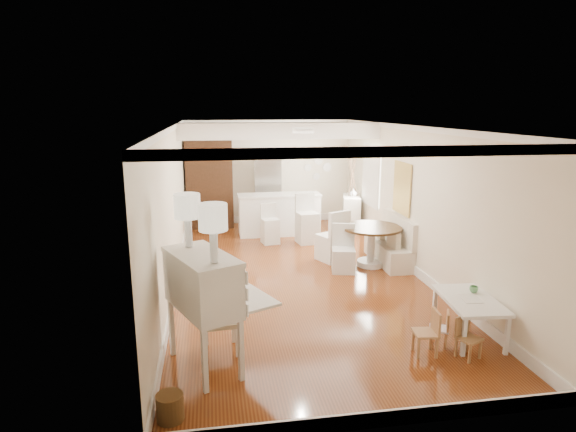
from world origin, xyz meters
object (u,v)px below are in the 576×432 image
object	(u,v)px
kids_chair_a	(425,332)
bar_stool_right	(307,219)
fridge	(281,192)
breakfast_counter	(279,214)
bar_stool_left	(270,224)
secretary_bureau	(204,312)
sideboard	(351,213)
kids_table	(468,318)
gustavian_armchair	(220,319)
pantry_cabinet	(209,184)
kids_chair_b	(439,328)
kids_chair_c	(469,338)
slip_chair_near	(344,249)
wicker_basket	(170,407)
dining_table	(371,246)
slip_chair_far	(332,235)

from	to	relation	value
kids_chair_a	bar_stool_right	xyz separation A→B (m)	(-0.46, 5.40, 0.27)
kids_chair_a	fridge	bearing A→B (deg)	-167.39
breakfast_counter	bar_stool_left	distance (m)	0.85
secretary_bureau	sideboard	size ratio (longest dim) A/B	1.53
kids_table	kids_chair_a	distance (m)	0.88
secretary_bureau	kids_chair_a	size ratio (longest dim) A/B	2.37
gustavian_armchair	sideboard	world-z (taller)	sideboard
gustavian_armchair	pantry_cabinet	size ratio (longest dim) A/B	0.39
kids_chair_b	bar_stool_left	world-z (taller)	bar_stool_left
kids_chair_c	slip_chair_near	world-z (taller)	slip_chair_near
kids_chair_b	bar_stool_left	size ratio (longest dim) A/B	0.53
secretary_bureau	bar_stool_right	bearing A→B (deg)	41.47
gustavian_armchair	kids_chair_c	distance (m)	3.20
sideboard	fridge	bearing A→B (deg)	164.78
kids_chair_b	pantry_cabinet	xyz separation A→B (m)	(-2.99, 7.17, 0.90)
slip_chair_near	pantry_cabinet	size ratio (longest dim) A/B	0.40
gustavian_armchair	kids_chair_c	size ratio (longest dim) A/B	1.63
gustavian_armchair	wicker_basket	distance (m)	1.49
wicker_basket	slip_chair_near	bearing A→B (deg)	54.29
dining_table	slip_chair_far	bearing A→B (deg)	144.87
kids_chair_c	pantry_cabinet	bearing A→B (deg)	89.53
kids_chair_a	fridge	distance (m)	7.40
kids_chair_c	dining_table	distance (m)	3.72
pantry_cabinet	breakfast_counter	bearing A→B (deg)	-32.43
slip_chair_far	pantry_cabinet	distance (m)	4.20
kids_chair_c	kids_chair_a	bearing A→B (deg)	137.90
gustavian_armchair	dining_table	world-z (taller)	gustavian_armchair
slip_chair_far	kids_chair_a	bearing A→B (deg)	68.03
wicker_basket	slip_chair_near	distance (m)	5.12
slip_chair_near	slip_chair_far	bearing A→B (deg)	106.30
bar_stool_left	pantry_cabinet	xyz separation A→B (m)	(-1.37, 1.86, 0.68)
kids_table	fridge	world-z (taller)	fridge
kids_table	kids_chair_a	world-z (taller)	kids_chair_a
kids_chair_c	pantry_cabinet	world-z (taller)	pantry_cabinet
kids_chair_c	fridge	bearing A→B (deg)	76.35
kids_chair_c	dining_table	world-z (taller)	dining_table
gustavian_armchair	breakfast_counter	size ratio (longest dim) A/B	0.44
kids_table	kids_chair_b	bearing A→B (deg)	-162.39
gustavian_armchair	pantry_cabinet	xyz separation A→B (m)	(-0.09, 6.85, 0.70)
kids_table	kids_chair_a	xyz separation A→B (m)	(-0.80, -0.36, 0.02)
sideboard	dining_table	bearing A→B (deg)	-84.58
dining_table	bar_stool_right	xyz separation A→B (m)	(-0.93, 1.85, 0.18)
wicker_basket	bar_stool_right	world-z (taller)	bar_stool_right
bar_stool_right	kids_table	bearing A→B (deg)	-84.61
breakfast_counter	bar_stool_right	size ratio (longest dim) A/B	1.76
kids_chair_a	pantry_cabinet	world-z (taller)	pantry_cabinet
kids_chair_b	bar_stool_left	bearing A→B (deg)	-137.75
kids_chair_c	slip_chair_near	bearing A→B (deg)	77.50
dining_table	breakfast_counter	size ratio (longest dim) A/B	0.58
fridge	bar_stool_right	bearing A→B (deg)	-79.99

